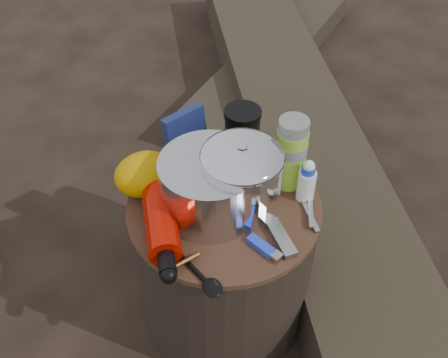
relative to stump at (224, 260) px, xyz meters
name	(u,v)px	position (x,y,z in m)	size (l,w,h in m)	color
ground	(224,305)	(0.00, 0.00, -0.20)	(60.00, 60.00, 0.00)	black
stump	(224,260)	(0.00, 0.00, 0.00)	(0.43, 0.43, 0.40)	black
log_main	(292,120)	(0.50, 0.56, -0.11)	(0.35, 2.08, 0.18)	#332A1F
log_small	(270,61)	(0.64, 1.00, -0.15)	(0.23, 1.26, 0.11)	#332A1F
foil_windscreen	(210,186)	(-0.03, 0.01, 0.27)	(0.22, 0.22, 0.13)	silver
camping_pot	(242,177)	(0.03, -0.02, 0.29)	(0.17, 0.17, 0.17)	white
fuel_bottle	(160,215)	(-0.15, 0.00, 0.23)	(0.07, 0.28, 0.07)	red
thermos	(291,153)	(0.17, 0.01, 0.29)	(0.07, 0.07, 0.18)	#9BCD34
travel_mug	(242,133)	(0.11, 0.15, 0.26)	(0.08, 0.08, 0.13)	black
stuff_sack	(145,174)	(-0.14, 0.12, 0.25)	(0.14, 0.11, 0.10)	#D29300
food_pouch	(186,138)	(-0.02, 0.18, 0.27)	(0.11, 0.02, 0.14)	navy
lighter	(261,246)	(0.02, -0.14, 0.21)	(0.02, 0.08, 0.02)	blue
multitool	(281,238)	(0.07, -0.14, 0.21)	(0.03, 0.10, 0.01)	#AEADB3
pot_grabber	(307,208)	(0.16, -0.09, 0.21)	(0.04, 0.14, 0.01)	#AEADB3
spork	(190,265)	(-0.13, -0.13, 0.21)	(0.03, 0.15, 0.01)	black
squeeze_bottle	(307,182)	(0.18, -0.05, 0.25)	(0.04, 0.04, 0.10)	white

